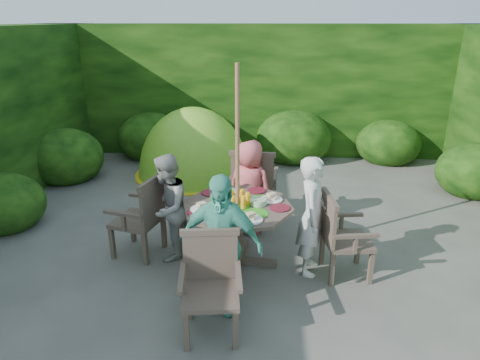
# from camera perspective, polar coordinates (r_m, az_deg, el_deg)

# --- Properties ---
(ground) EXTENTS (60.00, 60.00, 0.00)m
(ground) POSITION_cam_1_polar(r_m,az_deg,el_deg) (5.38, 2.36, -8.13)
(ground) COLOR #4E4B45
(ground) RESTS_ON ground
(hedge_enclosure) EXTENTS (9.00, 9.00, 2.50)m
(hedge_enclosure) POSITION_cam_1_polar(r_m,az_deg,el_deg) (6.19, 2.88, 8.18)
(hedge_enclosure) COLOR black
(hedge_enclosure) RESTS_ON ground
(patio_table) EXTENTS (1.37, 1.37, 0.86)m
(patio_table) POSITION_cam_1_polar(r_m,az_deg,el_deg) (4.66, -0.28, -4.61)
(patio_table) COLOR #3F3229
(patio_table) RESTS_ON ground
(parasol_pole) EXTENTS (0.05, 0.05, 2.20)m
(parasol_pole) POSITION_cam_1_polar(r_m,az_deg,el_deg) (4.47, -0.34, 1.18)
(parasol_pole) COLOR brown
(parasol_pole) RESTS_ON ground
(garden_chair_right) EXTENTS (0.54, 0.59, 0.88)m
(garden_chair_right) POSITION_cam_1_polar(r_m,az_deg,el_deg) (4.63, 13.25, -7.16)
(garden_chair_right) COLOR #3F3229
(garden_chair_right) RESTS_ON ground
(garden_chair_left) EXTENTS (0.62, 0.66, 0.92)m
(garden_chair_left) POSITION_cam_1_polar(r_m,az_deg,el_deg) (5.00, -12.83, -4.65)
(garden_chair_left) COLOR #3F3229
(garden_chair_left) RESTS_ON ground
(garden_chair_back) EXTENTS (0.64, 0.58, 0.99)m
(garden_chair_back) POSITION_cam_1_polar(r_m,az_deg,el_deg) (5.67, 1.84, -0.61)
(garden_chair_back) COLOR #3F3229
(garden_chair_back) RESTS_ON ground
(garden_chair_front) EXTENTS (0.57, 0.52, 0.87)m
(garden_chair_front) POSITION_cam_1_polar(r_m,az_deg,el_deg) (3.79, -3.93, -13.51)
(garden_chair_front) COLOR #3F3229
(garden_chair_front) RESTS_ON ground
(child_right) EXTENTS (0.38, 0.52, 1.31)m
(child_right) POSITION_cam_1_polar(r_m,az_deg,el_deg) (4.56, 9.61, -4.77)
(child_right) COLOR silver
(child_right) RESTS_ON ground
(child_left) EXTENTS (0.50, 0.62, 1.23)m
(child_left) POSITION_cam_1_polar(r_m,az_deg,el_deg) (4.86, -9.65, -3.66)
(child_left) COLOR gray
(child_left) RESTS_ON ground
(child_back) EXTENTS (0.70, 0.60, 1.21)m
(child_back) POSITION_cam_1_polar(r_m,az_deg,el_deg) (5.38, 1.32, -0.97)
(child_back) COLOR #D6585D
(child_back) RESTS_ON ground
(child_front) EXTENTS (0.85, 0.51, 1.35)m
(child_front) POSITION_cam_1_polar(r_m,az_deg,el_deg) (3.93, -2.62, -8.53)
(child_front) COLOR #4CB297
(child_front) RESTS_ON ground
(dome_tent) EXTENTS (2.24, 2.24, 2.37)m
(dome_tent) POSITION_cam_1_polar(r_m,az_deg,el_deg) (7.66, -6.11, 0.83)
(dome_tent) COLOR #6BB723
(dome_tent) RESTS_ON ground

